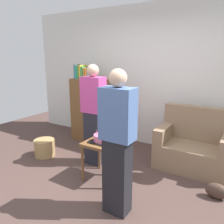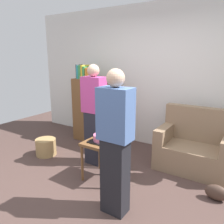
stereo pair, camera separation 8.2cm
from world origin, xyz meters
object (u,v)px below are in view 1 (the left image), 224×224
(person_holding_cake, at_px, (118,144))
(couch, at_px, (194,147))
(wicker_basket, at_px, (45,148))
(birthday_cake, at_px, (103,138))
(side_table, at_px, (103,147))
(bookshelf, at_px, (90,109))
(handbag, at_px, (217,191))
(person_blowing_candles, at_px, (94,115))

(person_holding_cake, bearing_deg, couch, -101.41)
(wicker_basket, bearing_deg, couch, 21.71)
(couch, bearing_deg, birthday_cake, -135.17)
(birthday_cake, bearing_deg, side_table, 97.87)
(bookshelf, xyz_separation_m, handbag, (2.57, -0.82, -0.59))
(bookshelf, bearing_deg, birthday_cake, -47.06)
(side_table, height_order, handbag, side_table)
(birthday_cake, distance_m, person_holding_cake, 0.77)
(person_blowing_candles, bearing_deg, bookshelf, 147.05)
(birthday_cake, distance_m, wicker_basket, 1.41)
(person_blowing_candles, bearing_deg, handbag, 17.67)
(couch, height_order, person_holding_cake, person_holding_cake)
(bookshelf, xyz_separation_m, birthday_cake, (1.07, -1.15, -0.07))
(couch, relative_size, person_holding_cake, 0.67)
(person_blowing_candles, bearing_deg, side_table, -22.69)
(couch, distance_m, side_table, 1.48)
(birthday_cake, bearing_deg, handbag, 12.74)
(handbag, bearing_deg, person_blowing_candles, -179.77)
(person_holding_cake, bearing_deg, person_blowing_candles, -35.69)
(wicker_basket, relative_size, handbag, 1.29)
(bookshelf, bearing_deg, handbag, -17.63)
(couch, xyz_separation_m, wicker_basket, (-2.37, -0.94, -0.19))
(couch, bearing_deg, person_holding_cake, -108.12)
(birthday_cake, relative_size, person_holding_cake, 0.20)
(handbag, bearing_deg, couch, 122.54)
(side_table, height_order, person_blowing_candles, person_blowing_candles)
(person_holding_cake, bearing_deg, handbag, -131.52)
(couch, distance_m, handbag, 0.87)
(side_table, relative_size, birthday_cake, 1.78)
(person_holding_cake, distance_m, wicker_basket, 2.07)
(side_table, distance_m, handbag, 1.58)
(person_holding_cake, distance_m, handbag, 1.48)
(handbag, bearing_deg, side_table, -167.26)
(bookshelf, xyz_separation_m, wicker_basket, (-0.25, -1.06, -0.54))
(bookshelf, relative_size, handbag, 5.66)
(birthday_cake, height_order, handbag, birthday_cake)
(bookshelf, distance_m, side_table, 1.59)
(person_holding_cake, relative_size, handbag, 5.82)
(bookshelf, bearing_deg, wicker_basket, -103.37)
(bookshelf, bearing_deg, couch, -3.08)
(wicker_basket, height_order, handbag, wicker_basket)
(birthday_cake, distance_m, person_blowing_candles, 0.55)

